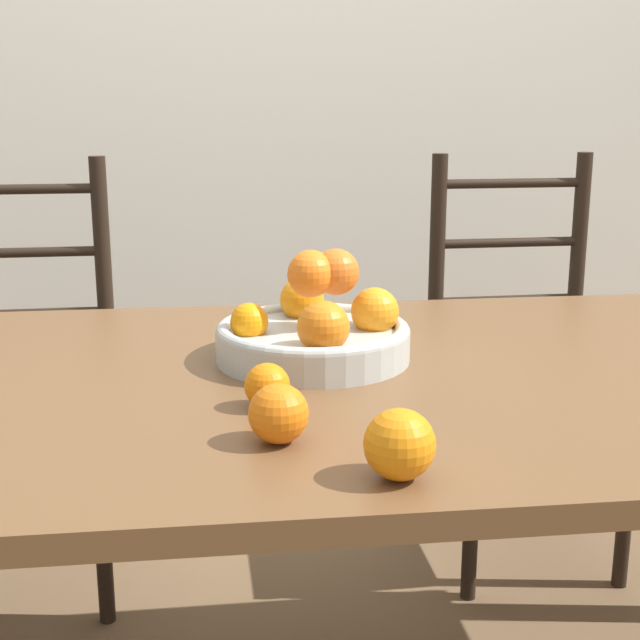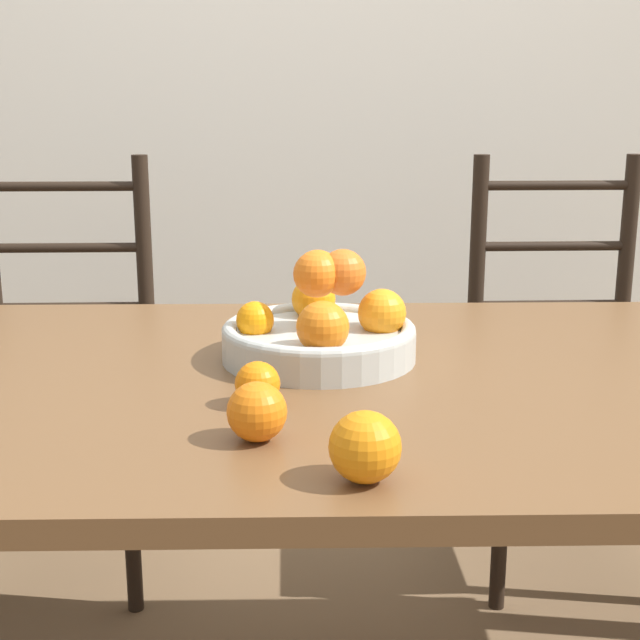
{
  "view_description": "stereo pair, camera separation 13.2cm",
  "coord_description": "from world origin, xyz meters",
  "px_view_note": "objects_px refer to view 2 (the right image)",
  "views": [
    {
      "loc": [
        -0.23,
        -1.29,
        1.16
      ],
      "look_at": [
        -0.07,
        -0.01,
        0.83
      ],
      "focal_mm": 50.0,
      "sensor_mm": 36.0,
      "label": 1
    },
    {
      "loc": [
        -0.1,
        -1.3,
        1.16
      ],
      "look_at": [
        -0.07,
        -0.01,
        0.83
      ],
      "focal_mm": 50.0,
      "sensor_mm": 36.0,
      "label": 2
    }
  ],
  "objects_px": {
    "orange_loose_1": "(257,412)",
    "orange_loose_2": "(258,384)",
    "chair_left": "(62,380)",
    "chair_right": "(561,377)",
    "fruit_bowl": "(321,327)",
    "orange_loose_0": "(365,447)"
  },
  "relations": [
    {
      "from": "orange_loose_1",
      "to": "chair_left",
      "type": "bearing_deg",
      "value": 116.96
    },
    {
      "from": "orange_loose_0",
      "to": "chair_right",
      "type": "relative_size",
      "value": 0.08
    },
    {
      "from": "fruit_bowl",
      "to": "orange_loose_0",
      "type": "height_order",
      "value": "fruit_bowl"
    },
    {
      "from": "orange_loose_0",
      "to": "chair_right",
      "type": "distance_m",
      "value": 1.32
    },
    {
      "from": "orange_loose_1",
      "to": "chair_right",
      "type": "distance_m",
      "value": 1.28
    },
    {
      "from": "orange_loose_0",
      "to": "chair_left",
      "type": "bearing_deg",
      "value": 119.35
    },
    {
      "from": "orange_loose_0",
      "to": "chair_right",
      "type": "xyz_separation_m",
      "value": [
        0.57,
        1.16,
        -0.3
      ]
    },
    {
      "from": "fruit_bowl",
      "to": "orange_loose_2",
      "type": "bearing_deg",
      "value": -112.57
    },
    {
      "from": "orange_loose_1",
      "to": "orange_loose_2",
      "type": "xyz_separation_m",
      "value": [
        -0.01,
        0.13,
        -0.01
      ]
    },
    {
      "from": "orange_loose_0",
      "to": "fruit_bowl",
      "type": "bearing_deg",
      "value": 94.59
    },
    {
      "from": "fruit_bowl",
      "to": "chair_left",
      "type": "height_order",
      "value": "chair_left"
    },
    {
      "from": "orange_loose_2",
      "to": "chair_right",
      "type": "height_order",
      "value": "chair_right"
    },
    {
      "from": "orange_loose_2",
      "to": "chair_left",
      "type": "distance_m",
      "value": 1.09
    },
    {
      "from": "orange_loose_1",
      "to": "chair_left",
      "type": "height_order",
      "value": "chair_left"
    },
    {
      "from": "orange_loose_1",
      "to": "orange_loose_2",
      "type": "bearing_deg",
      "value": 92.42
    },
    {
      "from": "orange_loose_1",
      "to": "orange_loose_2",
      "type": "distance_m",
      "value": 0.13
    },
    {
      "from": "fruit_bowl",
      "to": "orange_loose_1",
      "type": "xyz_separation_m",
      "value": [
        -0.09,
        -0.35,
        -0.02
      ]
    },
    {
      "from": "fruit_bowl",
      "to": "orange_loose_2",
      "type": "height_order",
      "value": "fruit_bowl"
    },
    {
      "from": "fruit_bowl",
      "to": "orange_loose_0",
      "type": "xyz_separation_m",
      "value": [
        0.04,
        -0.47,
        -0.01
      ]
    },
    {
      "from": "fruit_bowl",
      "to": "orange_loose_0",
      "type": "distance_m",
      "value": 0.47
    },
    {
      "from": "orange_loose_2",
      "to": "chair_right",
      "type": "distance_m",
      "value": 1.18
    },
    {
      "from": "fruit_bowl",
      "to": "orange_loose_2",
      "type": "xyz_separation_m",
      "value": [
        -0.09,
        -0.22,
        -0.02
      ]
    }
  ]
}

